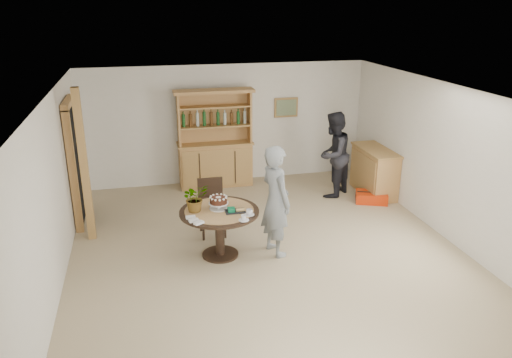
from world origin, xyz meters
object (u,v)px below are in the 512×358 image
object	(u,v)px
sideboard	(374,171)
teen_boy	(276,201)
dining_chair	(211,203)
red_suitcase	(371,197)
dining_table	(219,219)
hutch	(215,154)
adult_person	(333,155)

from	to	relation	value
sideboard	teen_boy	size ratio (longest dim) A/B	0.73
dining_chair	red_suitcase	world-z (taller)	dining_chair
dining_table	teen_boy	bearing A→B (deg)	-6.71
hutch	adult_person	distance (m)	2.46
dining_chair	hutch	bearing A→B (deg)	79.85
red_suitcase	adult_person	bearing A→B (deg)	161.61
teen_boy	red_suitcase	size ratio (longest dim) A/B	2.46
hutch	dining_chair	xyz separation A→B (m)	(-0.43, -2.29, -0.15)
dining_table	red_suitcase	distance (m)	3.58
red_suitcase	hutch	bearing A→B (deg)	171.28
adult_person	sideboard	bearing A→B (deg)	132.00
dining_table	teen_boy	size ratio (longest dim) A/B	0.69
dining_chair	teen_boy	world-z (taller)	teen_boy
red_suitcase	dining_table	bearing A→B (deg)	-133.70
sideboard	adult_person	xyz separation A→B (m)	(-0.87, 0.10, 0.38)
hutch	sideboard	size ratio (longest dim) A/B	1.62
sideboard	teen_boy	distance (m)	3.31
adult_person	dining_table	bearing A→B (deg)	-3.77
dining_chair	teen_boy	distance (m)	1.30
hutch	teen_boy	xyz separation A→B (m)	(0.42, -3.22, 0.18)
adult_person	red_suitcase	size ratio (longest dim) A/B	2.41
hutch	dining_chair	bearing A→B (deg)	-100.67
sideboard	teen_boy	bearing A→B (deg)	-142.92
hutch	sideboard	bearing A→B (deg)	-22.21
red_suitcase	dining_chair	bearing A→B (deg)	-146.99
hutch	dining_table	bearing A→B (deg)	-97.89
sideboard	hutch	bearing A→B (deg)	157.79
teen_boy	red_suitcase	world-z (taller)	teen_boy
hutch	red_suitcase	xyz separation A→B (m)	(2.80, -1.67, -0.59)
dining_chair	dining_table	bearing A→B (deg)	-89.53
dining_table	sideboard	bearing A→B (deg)	28.45
dining_chair	teen_boy	size ratio (longest dim) A/B	0.54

